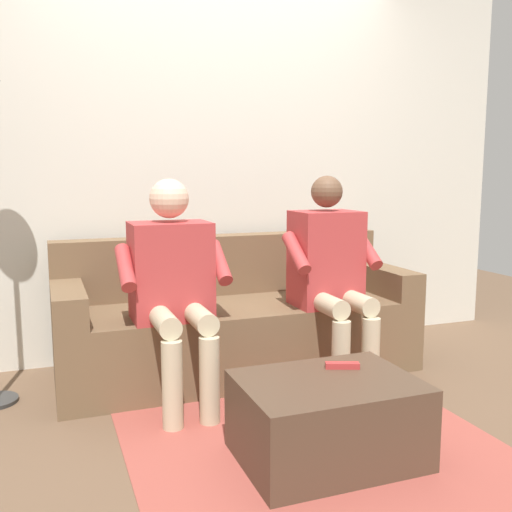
{
  "coord_description": "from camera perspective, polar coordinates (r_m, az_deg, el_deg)",
  "views": [
    {
      "loc": [
        1.08,
        3.12,
        1.2
      ],
      "look_at": [
        0.0,
        0.22,
        0.75
      ],
      "focal_mm": 40.48,
      "sensor_mm": 36.0,
      "label": 1
    }
  ],
  "objects": [
    {
      "name": "back_wall",
      "position": [
        3.87,
        -4.28,
        10.36
      ],
      "size": [
        4.41,
        0.06,
        2.68
      ],
      "primitive_type": "cube",
      "color": "beige",
      "rests_on": "ground"
    },
    {
      "name": "couch",
      "position": [
        3.54,
        -1.97,
        -6.66
      ],
      "size": [
        2.12,
        0.77,
        0.8
      ],
      "color": "brown",
      "rests_on": "ground"
    },
    {
      "name": "ground_plane",
      "position": [
        2.99,
        2.65,
        -15.39
      ],
      "size": [
        8.0,
        8.0,
        0.0
      ],
      "primitive_type": "plane",
      "color": "brown"
    },
    {
      "name": "remote_red",
      "position": [
        2.6,
        8.53,
        -10.65
      ],
      "size": [
        0.15,
        0.09,
        0.03
      ],
      "primitive_type": "cube",
      "rotation": [
        0.0,
        0.0,
        2.77
      ],
      "color": "#B73333",
      "rests_on": "coffee_table"
    },
    {
      "name": "person_right_seated",
      "position": [
        3.02,
        -8.17,
        -2.17
      ],
      "size": [
        0.56,
        0.61,
        1.17
      ],
      "color": "#B23838",
      "rests_on": "ground"
    },
    {
      "name": "coffee_table",
      "position": [
        2.53,
        7.06,
        -15.74
      ],
      "size": [
        0.73,
        0.54,
        0.35
      ],
      "color": "#4C3828",
      "rests_on": "ground"
    },
    {
      "name": "floor_rug",
      "position": [
        2.72,
        5.45,
        -17.83
      ],
      "size": [
        1.61,
        1.82,
        0.01
      ],
      "primitive_type": "cube",
      "color": "#9E473D",
      "rests_on": "ground"
    },
    {
      "name": "person_left_seated",
      "position": [
        3.33,
        7.33,
        -1.08
      ],
      "size": [
        0.52,
        0.56,
        1.18
      ],
      "color": "#B23838",
      "rests_on": "ground"
    }
  ]
}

